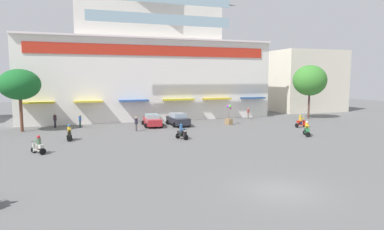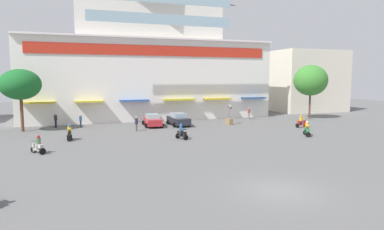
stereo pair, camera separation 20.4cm
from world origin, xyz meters
name	(u,v)px [view 2 (the right image)]	position (x,y,z in m)	size (l,w,h in m)	color
ground_plane	(198,145)	(0.00, 13.00, 0.00)	(128.00, 128.00, 0.00)	#606060
colonial_building	(148,58)	(0.00, 35.15, 8.84)	(35.21, 14.21, 20.74)	white
flank_building_right	(305,81)	(28.88, 36.14, 5.36)	(12.22, 9.02, 10.72)	silver
plaza_tree_0	(20,85)	(-16.09, 26.20, 5.23)	(4.40, 4.66, 6.94)	brown
plaza_tree_1	(311,80)	(21.86, 25.71, 5.59)	(4.92, 4.59, 7.81)	brown
parked_car_0	(152,120)	(-1.50, 25.44, 0.78)	(2.51, 4.57, 1.53)	#B1262C
parked_car_1	(178,119)	(1.71, 25.03, 0.80)	(2.51, 4.51, 1.59)	#252831
scooter_rider_0	(69,134)	(-10.97, 18.92, 0.64)	(0.59, 1.50, 1.54)	black
scooter_rider_2	(307,130)	(12.17, 13.60, 0.64)	(1.13, 1.54, 1.55)	black
scooter_rider_3	(182,133)	(-0.60, 15.96, 0.62)	(1.02, 1.45, 1.52)	black
scooter_rider_4	(38,146)	(-13.15, 13.62, 0.60)	(1.22, 1.41, 1.50)	black
scooter_rider_5	(301,122)	(15.34, 18.80, 0.64)	(1.31, 0.52, 1.55)	black
pedestrian_0	(136,123)	(-3.98, 22.33, 0.94)	(0.49, 0.49, 1.65)	#504E47
pedestrian_1	(56,120)	(-12.76, 28.00, 0.99)	(0.48, 0.48, 1.74)	black
pedestrian_2	(81,120)	(-9.93, 27.12, 0.94)	(0.37, 0.37, 1.62)	#182A28
pedestrian_3	(249,113)	(13.34, 28.30, 0.94)	(0.39, 0.39, 1.64)	slate
balloon_vendor_cart	(229,117)	(8.18, 23.89, 0.92)	(0.77, 1.00, 2.55)	#91754D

